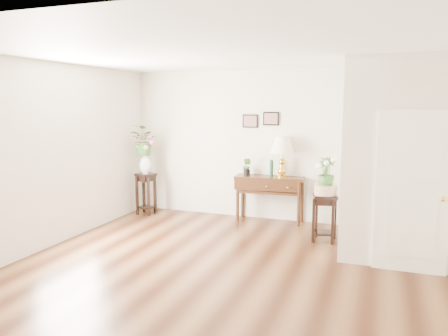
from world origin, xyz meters
The scene contains 20 objects.
floor centered at (0.00, 0.00, 0.00)m, with size 6.00×5.50×0.02m, color brown.
ceiling centered at (0.00, 0.00, 2.80)m, with size 6.00×5.50×0.02m, color white.
wall_back centered at (0.00, 2.75, 1.40)m, with size 6.00×0.02×2.80m, color beige.
wall_front centered at (0.00, -2.75, 1.40)m, with size 6.00×0.02×2.80m, color beige.
wall_left centered at (-3.00, 0.00, 1.40)m, with size 0.02×5.50×2.80m, color beige.
partition centered at (2.10, 1.77, 1.40)m, with size 1.80×1.95×2.80m, color beige.
door centered at (2.10, 0.78, 1.05)m, with size 0.90×0.05×2.10m, color white.
art_print_left centered at (-0.65, 2.73, 1.85)m, with size 0.30×0.02×0.25m, color black.
art_print_right centered at (-0.25, 2.73, 1.90)m, with size 0.30×0.02×0.25m, color black.
wall_ornament centered at (1.16, 1.90, 2.05)m, with size 0.51×0.51×0.07m, color gold.
console_table centered at (-0.22, 2.57, 0.42)m, with size 1.27×0.42×0.85m, color #3E2412.
table_lamp centered at (0.01, 2.57, 1.20)m, with size 0.43×0.43×0.75m, color gold.
green_vase centered at (-0.19, 2.57, 1.02)m, with size 0.06×0.06×0.31m, color #0E3720.
potted_plant centered at (-0.66, 2.57, 1.00)m, with size 0.17×0.14×0.31m, color #356628.
plant_stand_a centered at (-2.65, 2.26, 0.41)m, with size 0.32×0.32×0.82m, color black.
porcelain_vase centered at (-2.65, 2.26, 1.04)m, with size 0.23×0.23×0.40m, color white, non-canonical shape.
lily_arrangement centered at (-2.65, 2.26, 1.52)m, with size 0.54×0.47×0.60m, color #356628.
plant_stand_b centered at (0.90, 1.71, 0.38)m, with size 0.36×0.36×0.75m, color black.
ceramic_bowl centered at (0.90, 1.71, 0.83)m, with size 0.35×0.35×0.16m, color beige.
narcissus centered at (0.90, 1.71, 1.11)m, with size 0.26×0.26×0.47m, color #356628.
Camera 1 is at (1.72, -5.17, 2.17)m, focal length 35.00 mm.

